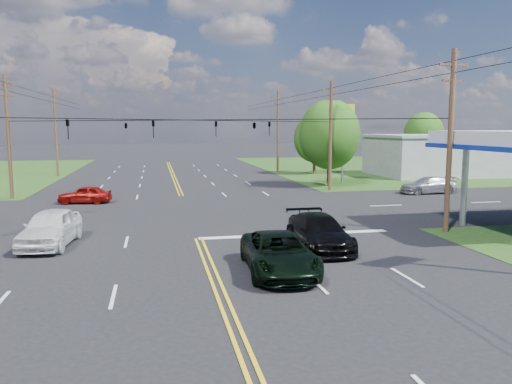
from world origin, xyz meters
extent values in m
plane|color=black|center=(0.00, 12.00, 0.00)|extent=(280.00, 280.00, 0.00)
cube|color=#223D13|center=(35.00, 44.00, 0.00)|extent=(46.00, 48.00, 0.03)
cube|color=silver|center=(5.00, 4.00, 0.00)|extent=(10.00, 0.50, 0.02)
cube|color=gray|center=(30.00, 32.00, 2.20)|extent=(14.00, 10.00, 4.40)
cylinder|color=#A5A5AA|center=(15.00, 4.50, 2.33)|extent=(0.36, 0.36, 4.65)
cylinder|color=#3E261A|center=(13.00, 3.00, 4.75)|extent=(0.28, 0.28, 9.50)
cube|color=#3E261A|center=(13.00, 3.00, 8.70)|extent=(1.60, 0.12, 0.12)
cube|color=#3E261A|center=(13.00, 3.00, 7.90)|extent=(1.20, 0.10, 0.10)
cylinder|color=#3E261A|center=(-13.00, 21.00, 4.75)|extent=(0.28, 0.28, 9.50)
cube|color=#3E261A|center=(-13.00, 21.00, 8.70)|extent=(1.60, 0.12, 0.12)
cube|color=#3E261A|center=(-13.00, 21.00, 7.90)|extent=(1.20, 0.10, 0.10)
cylinder|color=#3E261A|center=(13.00, 21.00, 4.75)|extent=(0.28, 0.28, 9.50)
cube|color=#3E261A|center=(13.00, 21.00, 8.70)|extent=(1.60, 0.12, 0.12)
cube|color=#3E261A|center=(13.00, 21.00, 7.90)|extent=(1.20, 0.10, 0.10)
cylinder|color=#3E261A|center=(-13.00, 40.00, 5.00)|extent=(0.28, 0.28, 10.00)
cube|color=#3E261A|center=(-13.00, 40.00, 9.20)|extent=(1.60, 0.12, 0.12)
cube|color=#3E261A|center=(-13.00, 40.00, 8.40)|extent=(1.20, 0.10, 0.10)
cylinder|color=#3E261A|center=(13.00, 40.00, 5.00)|extent=(0.28, 0.28, 10.00)
cube|color=#3E261A|center=(13.00, 40.00, 9.20)|extent=(1.60, 0.12, 0.12)
cube|color=#3E261A|center=(13.00, 40.00, 8.40)|extent=(1.20, 0.10, 0.10)
imported|color=black|center=(-6.50, 7.50, 5.42)|extent=(0.17, 0.21, 1.05)
imported|color=black|center=(-2.08, 10.56, 5.42)|extent=(0.17, 0.21, 1.05)
imported|color=black|center=(2.08, 13.44, 5.42)|extent=(0.17, 0.21, 1.05)
imported|color=black|center=(6.50, 16.50, 5.42)|extent=(0.17, 0.21, 1.05)
imported|color=black|center=(-3.90, 14.70, 5.70)|extent=(1.24, 0.26, 0.50)
imported|color=black|center=(3.90, 9.30, 5.70)|extent=(1.24, 0.26, 0.50)
cylinder|color=black|center=(13.00, 10.00, 8.90)|extent=(0.04, 100.00, 0.04)
cylinder|color=black|center=(13.00, 10.00, 8.30)|extent=(0.04, 100.00, 0.04)
cylinder|color=#3E261A|center=(14.00, 24.00, 1.65)|extent=(0.36, 0.36, 3.30)
ellipsoid|color=#1C4412|center=(14.00, 24.00, 4.88)|extent=(5.70, 5.70, 6.60)
cylinder|color=#3E261A|center=(16.50, 36.00, 1.43)|extent=(0.36, 0.36, 2.86)
ellipsoid|color=#1C4412|center=(16.50, 36.00, 4.23)|extent=(4.94, 4.94, 5.72)
cylinder|color=#3E261A|center=(34.00, 42.00, 1.54)|extent=(0.36, 0.36, 3.08)
ellipsoid|color=#1C4412|center=(34.00, 42.00, 4.55)|extent=(5.32, 5.32, 6.16)
imported|color=black|center=(2.52, -2.37, 0.75)|extent=(2.78, 5.51, 1.49)
imported|color=black|center=(5.27, 0.98, 0.77)|extent=(2.19, 5.31, 1.53)
imported|color=silver|center=(-6.93, 4.00, 0.86)|extent=(2.55, 5.24, 1.72)
imported|color=maroon|center=(-7.14, 17.50, 0.64)|extent=(3.93, 1.94, 1.29)
imported|color=#A3A3A7|center=(20.48, 17.50, 0.70)|extent=(4.92, 2.17, 1.40)
cylinder|color=#A5A5AA|center=(16.41, 26.80, 3.93)|extent=(0.20, 0.20, 7.86)
cube|color=#ECF519|center=(16.41, 26.80, 7.26)|extent=(2.07, 1.12, 1.08)
camera|label=1|loc=(-2.05, -20.44, 5.54)|focal=35.00mm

